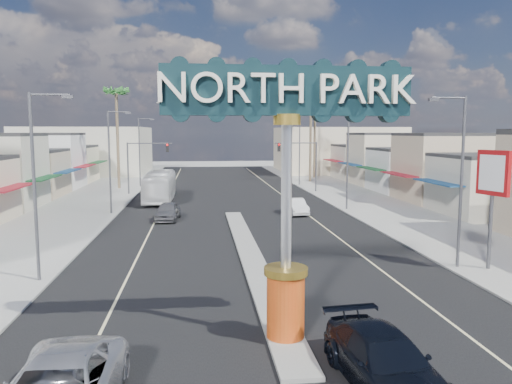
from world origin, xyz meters
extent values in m
plane|color=gray|center=(0.00, 30.00, 0.00)|extent=(160.00, 160.00, 0.00)
cube|color=black|center=(0.00, 30.00, 0.01)|extent=(20.00, 120.00, 0.01)
cube|color=gray|center=(0.00, 14.00, 0.08)|extent=(1.30, 30.00, 0.16)
cube|color=gray|center=(-14.00, 30.00, 0.06)|extent=(8.00, 120.00, 0.12)
cube|color=gray|center=(14.00, 30.00, 0.06)|extent=(8.00, 120.00, 0.12)
cube|color=beige|center=(-24.00, 43.00, 3.00)|extent=(12.00, 42.00, 6.00)
cube|color=#B7B29E|center=(24.00, 43.00, 3.00)|extent=(12.00, 42.00, 6.00)
cube|color=#B7B29E|center=(-22.00, 75.00, 4.00)|extent=(20.00, 20.00, 8.00)
cube|color=beige|center=(22.00, 75.00, 4.00)|extent=(20.00, 20.00, 8.00)
cylinder|color=red|center=(0.00, 2.00, 1.26)|extent=(1.30, 1.30, 2.20)
cylinder|color=gold|center=(0.00, 2.00, 2.49)|extent=(1.50, 1.50, 0.25)
cylinder|color=#B7B7BC|center=(0.00, 2.00, 5.01)|extent=(0.36, 0.36, 4.80)
cylinder|color=gold|center=(0.00, 2.00, 7.58)|extent=(0.90, 0.90, 0.35)
cube|color=black|center=(0.00, 2.00, 8.51)|extent=(8.20, 0.50, 1.60)
cylinder|color=#47474C|center=(-11.00, 44.00, 3.00)|extent=(0.18, 0.18, 6.00)
cylinder|color=#47474C|center=(-8.50, 44.00, 5.90)|extent=(5.00, 0.12, 0.12)
cube|color=black|center=(-6.50, 44.00, 5.40)|extent=(0.32, 0.32, 1.00)
sphere|color=red|center=(-6.50, 43.82, 5.72)|extent=(0.22, 0.22, 0.22)
cylinder|color=#47474C|center=(11.00, 44.00, 3.00)|extent=(0.18, 0.18, 6.00)
cylinder|color=#47474C|center=(8.50, 44.00, 5.90)|extent=(5.00, 0.12, 0.12)
cube|color=black|center=(6.50, 44.00, 5.40)|extent=(0.32, 0.32, 1.00)
sphere|color=red|center=(6.50, 43.82, 5.72)|extent=(0.22, 0.22, 0.22)
cylinder|color=#47474C|center=(-10.60, 10.00, 4.50)|extent=(0.16, 0.16, 9.00)
cylinder|color=#47474C|center=(-9.70, 10.00, 8.90)|extent=(1.80, 0.10, 0.10)
cube|color=#47474C|center=(-8.90, 10.00, 8.80)|extent=(0.50, 0.22, 0.15)
cylinder|color=#47474C|center=(-10.60, 30.00, 4.50)|extent=(0.16, 0.16, 9.00)
cylinder|color=#47474C|center=(-9.70, 30.00, 8.90)|extent=(1.80, 0.10, 0.10)
cube|color=#47474C|center=(-8.90, 30.00, 8.80)|extent=(0.50, 0.22, 0.15)
cylinder|color=#47474C|center=(-10.60, 52.00, 4.50)|extent=(0.16, 0.16, 9.00)
cylinder|color=#47474C|center=(-9.70, 52.00, 8.90)|extent=(1.80, 0.10, 0.10)
cube|color=#47474C|center=(-8.90, 52.00, 8.80)|extent=(0.50, 0.22, 0.15)
cylinder|color=#47474C|center=(10.60, 10.00, 4.50)|extent=(0.16, 0.16, 9.00)
cylinder|color=#47474C|center=(9.70, 10.00, 8.90)|extent=(1.80, 0.10, 0.10)
cube|color=#47474C|center=(8.90, 10.00, 8.80)|extent=(0.50, 0.22, 0.15)
cylinder|color=#47474C|center=(10.60, 30.00, 4.50)|extent=(0.16, 0.16, 9.00)
cylinder|color=#47474C|center=(9.70, 30.00, 8.90)|extent=(1.80, 0.10, 0.10)
cube|color=#47474C|center=(8.90, 30.00, 8.80)|extent=(0.50, 0.22, 0.15)
cylinder|color=#47474C|center=(10.60, 52.00, 4.50)|extent=(0.16, 0.16, 9.00)
cylinder|color=#47474C|center=(9.70, 52.00, 8.90)|extent=(1.80, 0.10, 0.10)
cube|color=#47474C|center=(8.90, 52.00, 8.80)|extent=(0.50, 0.22, 0.15)
cylinder|color=brown|center=(-13.00, 50.00, 6.00)|extent=(0.36, 0.36, 12.00)
cylinder|color=brown|center=(13.00, 56.00, 5.50)|extent=(0.36, 0.36, 11.00)
cylinder|color=brown|center=(15.00, 62.00, 6.50)|extent=(0.36, 0.36, 13.00)
imported|color=black|center=(2.22, -1.48, 0.78)|extent=(2.71, 5.58, 1.56)
imported|color=slate|center=(-5.50, 26.56, 0.74)|extent=(2.15, 4.50, 1.48)
imported|color=silver|center=(5.50, 28.34, 0.69)|extent=(1.72, 4.27, 1.38)
imported|color=silver|center=(-7.00, 38.39, 1.54)|extent=(2.74, 11.12, 3.09)
cylinder|color=#47474C|center=(12.00, 9.46, 2.04)|extent=(0.19, 0.19, 3.84)
cube|color=maroon|center=(12.00, 9.46, 5.11)|extent=(0.79, 1.91, 2.31)
cube|color=white|center=(11.87, 9.43, 5.11)|extent=(0.46, 1.48, 1.82)
camera|label=1|loc=(-2.88, -14.29, 7.18)|focal=35.00mm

